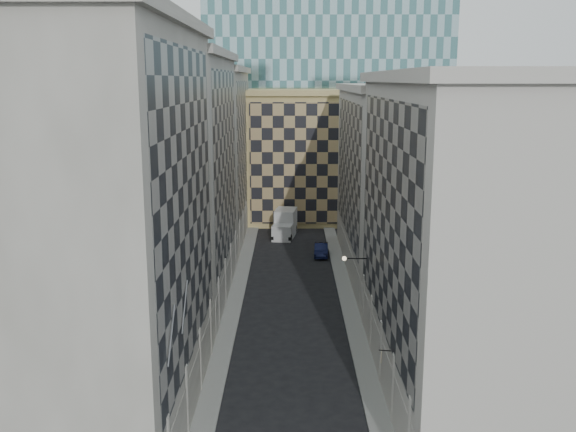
{
  "coord_description": "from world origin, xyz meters",
  "views": [
    {
      "loc": [
        -0.12,
        -25.25,
        20.17
      ],
      "look_at": [
        -0.26,
        14.53,
        11.68
      ],
      "focal_mm": 40.0,
      "sensor_mm": 36.0,
      "label": 1
    }
  ],
  "objects": [
    {
      "name": "sidewalk_west",
      "position": [
        -5.25,
        30.0,
        0.07
      ],
      "size": [
        1.5,
        100.0,
        0.15
      ],
      "primitive_type": "cube",
      "color": "gray",
      "rests_on": "ground"
    },
    {
      "name": "sidewalk_east",
      "position": [
        5.25,
        30.0,
        0.07
      ],
      "size": [
        1.5,
        100.0,
        0.15
      ],
      "primitive_type": "cube",
      "color": "gray",
      "rests_on": "ground"
    },
    {
      "name": "bldg_left_a",
      "position": [
        -10.88,
        11.0,
        11.82
      ],
      "size": [
        10.8,
        22.8,
        23.7
      ],
      "color": "gray",
      "rests_on": "ground"
    },
    {
      "name": "bldg_left_b",
      "position": [
        -10.88,
        33.0,
        11.32
      ],
      "size": [
        10.8,
        22.8,
        22.7
      ],
      "color": "gray",
      "rests_on": "ground"
    },
    {
      "name": "bldg_left_c",
      "position": [
        -10.88,
        55.0,
        10.83
      ],
      "size": [
        10.8,
        22.8,
        21.7
      ],
      "color": "gray",
      "rests_on": "ground"
    },
    {
      "name": "bldg_right_a",
      "position": [
        10.88,
        15.0,
        10.32
      ],
      "size": [
        10.8,
        26.8,
        20.7
      ],
      "color": "#B8B2A9",
      "rests_on": "ground"
    },
    {
      "name": "bldg_right_b",
      "position": [
        10.89,
        42.0,
        9.85
      ],
      "size": [
        10.8,
        28.8,
        19.7
      ],
      "color": "#B8B2A9",
      "rests_on": "ground"
    },
    {
      "name": "tan_block",
      "position": [
        2.0,
        67.9,
        9.44
      ],
      "size": [
        16.8,
        14.8,
        18.8
      ],
      "color": "tan",
      "rests_on": "ground"
    },
    {
      "name": "church_tower",
      "position": [
        0.0,
        82.0,
        26.95
      ],
      "size": [
        7.2,
        7.2,
        51.5
      ],
      "color": "#312C26",
      "rests_on": "ground"
    },
    {
      "name": "flagpoles_left",
      "position": [
        -5.9,
        6.0,
        8.0
      ],
      "size": [
        0.1,
        6.33,
        2.33
      ],
      "color": "gray",
      "rests_on": "ground"
    },
    {
      "name": "bracket_lamp",
      "position": [
        4.38,
        24.0,
        6.2
      ],
      "size": [
        1.98,
        0.36,
        0.36
      ],
      "color": "black",
      "rests_on": "ground"
    },
    {
      "name": "box_truck",
      "position": [
        -0.81,
        56.61,
        1.51
      ],
      "size": [
        3.4,
        6.59,
        3.46
      ],
      "rotation": [
        0.0,
        0.0,
        -0.14
      ],
      "color": "silver",
      "rests_on": "ground"
    },
    {
      "name": "dark_car",
      "position": [
        3.5,
        46.98,
        0.73
      ],
      "size": [
        1.78,
        4.52,
        1.46
      ],
      "primitive_type": "imported",
      "rotation": [
        0.0,
        0.0,
        -0.05
      ],
      "color": "#0E1336",
      "rests_on": "ground"
    },
    {
      "name": "shop_sign",
      "position": [
        5.42,
        10.88,
        3.84
      ],
      "size": [
        0.72,
        0.63,
        0.71
      ],
      "rotation": [
        0.0,
        0.0,
        -0.17
      ],
      "color": "black",
      "rests_on": "ground"
    }
  ]
}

